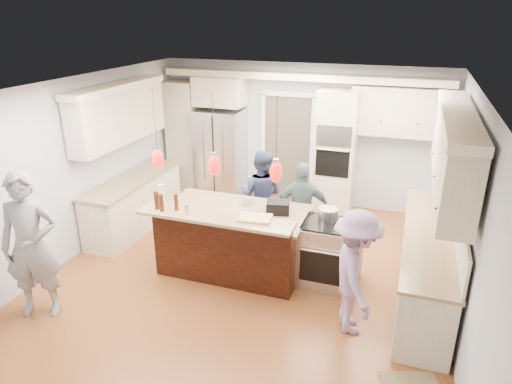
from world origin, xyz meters
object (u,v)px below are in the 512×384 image
Objects in this scene: island_range at (330,254)px; person_bar_end at (31,246)px; refrigerator at (220,154)px; kitchen_island at (234,239)px; person_far_left at (261,195)px.

person_bar_end is (-3.32, -1.86, 0.49)m from island_range.
refrigerator is 2.91m from kitchen_island.
person_bar_end is at bearing 55.04° from person_far_left.
person_bar_end is (-1.92, -1.79, 0.46)m from kitchen_island.
island_range is 3.84m from person_bar_end.
refrigerator is at bearing 59.21° from person_bar_end.
person_far_left is at bearing 87.30° from kitchen_island.
refrigerator reaches higher than kitchen_island.
kitchen_island is at bearing -176.91° from island_range.
person_bar_end reaches higher than kitchen_island.
kitchen_island is 1.41m from island_range.
kitchen_island is at bearing 20.23° from person_bar_end.
person_bar_end is at bearing -150.71° from island_range.
island_range is 0.49× the size of person_bar_end.
refrigerator is at bearing 137.41° from island_range.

